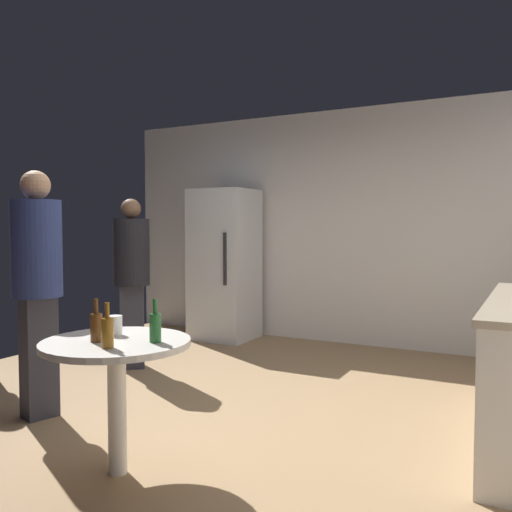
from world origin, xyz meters
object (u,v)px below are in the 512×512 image
(foreground_table, at_px, (116,359))
(person_in_navy_shirt, at_px, (37,274))
(beer_bottle_brown, at_px, (96,326))
(person_in_black_shirt, at_px, (132,270))
(beer_bottle_amber, at_px, (107,331))
(plastic_cup_white, at_px, (115,325))
(refrigerator, at_px, (225,264))
(beer_bottle_green, at_px, (155,326))

(foreground_table, distance_m, person_in_navy_shirt, 1.23)
(beer_bottle_brown, xyz_separation_m, person_in_black_shirt, (-1.35, 1.84, 0.12))
(foreground_table, bearing_deg, beer_bottle_amber, -60.38)
(person_in_navy_shirt, bearing_deg, plastic_cup_white, -0.54)
(plastic_cup_white, xyz_separation_m, person_in_black_shirt, (-1.31, 1.65, 0.15))
(foreground_table, bearing_deg, beer_bottle_brown, -125.86)
(refrigerator, bearing_deg, foreground_table, -68.08)
(beer_bottle_amber, relative_size, person_in_black_shirt, 0.14)
(refrigerator, bearing_deg, person_in_black_shirt, -92.24)
(refrigerator, relative_size, beer_bottle_brown, 7.83)
(beer_bottle_green, distance_m, plastic_cup_white, 0.32)
(person_in_navy_shirt, bearing_deg, foreground_table, -3.85)
(refrigerator, distance_m, beer_bottle_amber, 3.80)
(refrigerator, relative_size, beer_bottle_green, 7.83)
(beer_bottle_green, bearing_deg, person_in_navy_shirt, 165.09)
(person_in_navy_shirt, bearing_deg, refrigerator, 111.49)
(foreground_table, relative_size, person_in_navy_shirt, 0.46)
(refrigerator, xyz_separation_m, beer_bottle_green, (1.57, -3.29, -0.08))
(plastic_cup_white, relative_size, person_in_black_shirt, 0.07)
(plastic_cup_white, bearing_deg, foreground_table, -45.36)
(refrigerator, xyz_separation_m, foreground_table, (1.35, -3.35, -0.27))
(beer_bottle_green, distance_m, person_in_navy_shirt, 1.38)
(beer_bottle_amber, bearing_deg, beer_bottle_green, 60.30)
(refrigerator, bearing_deg, beer_bottle_green, -64.53)
(plastic_cup_white, distance_m, person_in_black_shirt, 2.11)
(refrigerator, distance_m, foreground_table, 3.62)
(beer_bottle_amber, height_order, beer_bottle_green, same)
(person_in_black_shirt, bearing_deg, beer_bottle_amber, -0.33)
(refrigerator, height_order, foreground_table, refrigerator)
(beer_bottle_brown, xyz_separation_m, beer_bottle_green, (0.28, 0.14, 0.00))
(beer_bottle_amber, bearing_deg, beer_bottle_brown, 152.67)
(foreground_table, height_order, beer_bottle_brown, beer_bottle_brown)
(beer_bottle_brown, bearing_deg, person_in_navy_shirt, 154.56)
(beer_bottle_green, relative_size, plastic_cup_white, 2.09)
(beer_bottle_green, relative_size, person_in_black_shirt, 0.14)
(refrigerator, relative_size, beer_bottle_amber, 7.83)
(refrigerator, xyz_separation_m, person_in_navy_shirt, (0.25, -2.94, 0.12))
(beer_bottle_green, xyz_separation_m, person_in_navy_shirt, (-1.32, 0.35, 0.20))
(foreground_table, xyz_separation_m, person_in_black_shirt, (-1.41, 1.75, 0.31))
(beer_bottle_green, height_order, person_in_black_shirt, person_in_black_shirt)
(beer_bottle_green, bearing_deg, refrigerator, 115.47)
(beer_bottle_brown, height_order, plastic_cup_white, beer_bottle_brown)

